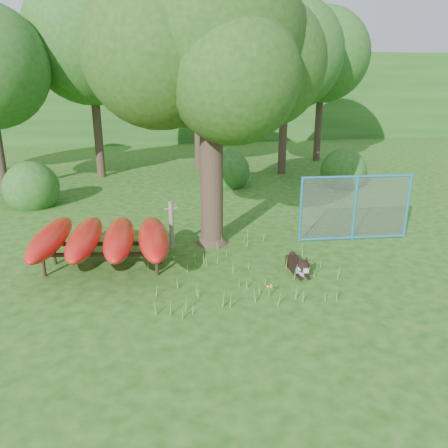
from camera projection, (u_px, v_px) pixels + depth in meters
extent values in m
plane|color=#1A480E|center=(227.00, 290.00, 8.72)|extent=(80.00, 80.00, 0.00)
cylinder|color=#34251C|center=(211.00, 158.00, 10.64)|extent=(0.64, 0.64, 4.41)
cone|color=#34251C|center=(212.00, 234.00, 11.25)|extent=(0.96, 0.96, 0.44)
sphere|color=#1E4413|center=(210.00, 36.00, 9.79)|extent=(4.24, 4.24, 4.24)
sphere|color=#1E4413|center=(261.00, 63.00, 10.54)|extent=(3.18, 3.18, 3.18)
sphere|color=#1E4413|center=(159.00, 52.00, 9.49)|extent=(3.35, 3.35, 3.35)
sphere|color=#1E4413|center=(234.00, 77.00, 9.09)|extent=(2.82, 2.82, 2.82)
sphere|color=#1E4413|center=(187.00, 24.00, 10.57)|extent=(3.00, 3.00, 3.00)
cylinder|color=#34251C|center=(233.00, 132.00, 10.48)|extent=(1.25, 0.41, 0.94)
cylinder|color=#34251C|center=(192.00, 116.00, 10.48)|extent=(0.90, 0.75, 0.90)
cylinder|color=#6B5F50|center=(171.00, 225.00, 10.76)|extent=(0.13, 0.13, 1.21)
cylinder|color=#6B5F50|center=(171.00, 209.00, 10.63)|extent=(0.33, 0.12, 0.07)
cylinder|color=black|center=(44.00, 266.00, 9.29)|extent=(0.09, 0.09, 0.46)
cylinder|color=black|center=(157.00, 265.00, 9.34)|extent=(0.09, 0.09, 0.46)
cylinder|color=black|center=(54.00, 255.00, 9.91)|extent=(0.09, 0.09, 0.46)
cylinder|color=black|center=(160.00, 254.00, 9.96)|extent=(0.09, 0.09, 0.46)
cube|color=black|center=(99.00, 255.00, 9.24)|extent=(2.74, 0.60, 0.07)
cube|color=black|center=(107.00, 244.00, 9.86)|extent=(2.74, 0.60, 0.07)
ellipsoid|color=red|center=(51.00, 238.00, 9.45)|extent=(0.98, 2.84, 0.44)
ellipsoid|color=red|center=(85.00, 238.00, 9.46)|extent=(0.89, 2.83, 0.44)
ellipsoid|color=red|center=(119.00, 238.00, 9.48)|extent=(0.79, 2.81, 0.44)
ellipsoid|color=red|center=(153.00, 238.00, 9.49)|extent=(0.70, 2.79, 0.44)
cube|color=black|center=(296.00, 265.00, 9.63)|extent=(0.27, 0.69, 0.23)
cube|color=beige|center=(300.00, 271.00, 9.36)|extent=(0.22, 0.14, 0.21)
sphere|color=black|center=(304.00, 266.00, 9.14)|extent=(0.25, 0.25, 0.25)
cube|color=beige|center=(305.00, 270.00, 9.05)|extent=(0.10, 0.14, 0.09)
sphere|color=beige|center=(300.00, 268.00, 9.12)|extent=(0.12, 0.12, 0.12)
sphere|color=beige|center=(307.00, 268.00, 9.15)|extent=(0.12, 0.12, 0.12)
cone|color=black|center=(300.00, 260.00, 9.13)|extent=(0.11, 0.12, 0.12)
cone|color=black|center=(306.00, 259.00, 9.15)|extent=(0.11, 0.12, 0.12)
cylinder|color=black|center=(298.00, 276.00, 9.23)|extent=(0.08, 0.29, 0.07)
cylinder|color=black|center=(306.00, 276.00, 9.26)|extent=(0.08, 0.29, 0.07)
sphere|color=black|center=(292.00, 255.00, 9.96)|extent=(0.16, 0.16, 0.16)
torus|color=blue|center=(302.00, 267.00, 9.23)|extent=(0.24, 0.08, 0.24)
cylinder|color=#2A91C6|center=(301.00, 210.00, 11.12)|extent=(0.08, 0.08, 1.73)
cylinder|color=#2A91C6|center=(355.00, 208.00, 11.28)|extent=(0.08, 0.08, 1.73)
cylinder|color=#2A91C6|center=(407.00, 206.00, 11.44)|extent=(0.08, 0.08, 1.73)
cylinder|color=#2A91C6|center=(358.00, 177.00, 11.03)|extent=(2.87, 0.34, 0.07)
cylinder|color=#2A91C6|center=(352.00, 238.00, 11.53)|extent=(2.87, 0.34, 0.07)
plane|color=gray|center=(355.00, 208.00, 11.28)|extent=(2.86, 0.28, 2.88)
cylinder|color=#558D2E|center=(269.00, 292.00, 8.42)|extent=(0.02, 0.02, 0.22)
sphere|color=gold|center=(269.00, 287.00, 8.38)|extent=(0.04, 0.04, 0.04)
sphere|color=gold|center=(271.00, 285.00, 8.41)|extent=(0.04, 0.04, 0.04)
sphere|color=gold|center=(267.00, 286.00, 8.41)|extent=(0.04, 0.04, 0.04)
sphere|color=gold|center=(271.00, 287.00, 8.36)|extent=(0.04, 0.04, 0.04)
sphere|color=gold|center=(269.00, 287.00, 8.36)|extent=(0.04, 0.04, 0.04)
cylinder|color=#34251C|center=(97.00, 115.00, 18.46)|extent=(0.36, 0.36, 5.25)
sphere|color=#1F521A|center=(90.00, 39.00, 17.54)|extent=(5.20, 5.20, 5.20)
cylinder|color=#34251C|center=(198.00, 128.00, 20.51)|extent=(0.36, 0.36, 3.85)
sphere|color=#1F521A|center=(197.00, 79.00, 19.83)|extent=(4.00, 4.00, 4.00)
cylinder|color=#34251C|center=(284.00, 120.00, 19.21)|extent=(0.36, 0.36, 4.76)
sphere|color=#1F521A|center=(286.00, 54.00, 18.37)|extent=(4.80, 4.80, 4.80)
cylinder|color=#34251C|center=(319.00, 113.00, 22.58)|extent=(0.36, 0.36, 4.90)
sphere|color=#1F521A|center=(323.00, 55.00, 21.72)|extent=(4.60, 4.60, 4.60)
sphere|color=#1F521A|center=(34.00, 206.00, 14.69)|extent=(1.80, 1.80, 1.80)
sphere|color=#1F521A|center=(342.00, 186.00, 17.46)|extent=(1.80, 1.80, 1.80)
sphere|color=#1F521A|center=(227.00, 186.00, 17.49)|extent=(1.80, 1.80, 1.80)
cube|color=#1F521A|center=(149.00, 95.00, 33.82)|extent=(80.00, 12.00, 6.00)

